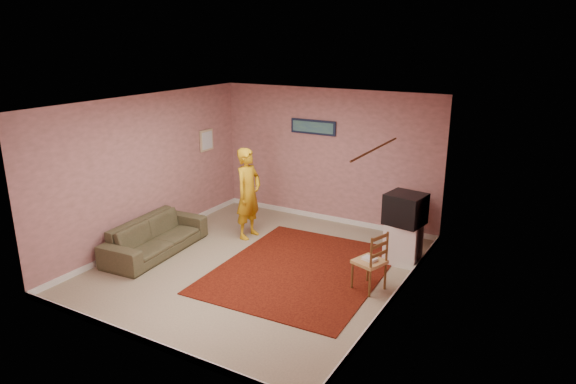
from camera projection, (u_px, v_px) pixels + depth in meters
The scene contains 26 objects.
ground at pixel (258, 266), 8.20m from camera, with size 5.00×5.00×0.00m, color tan.
wall_back at pixel (327, 156), 9.89m from camera, with size 4.50×0.02×2.60m, color tan.
wall_front at pixel (134, 244), 5.75m from camera, with size 4.50×0.02×2.60m, color tan.
wall_left at pixel (148, 170), 8.89m from camera, with size 0.02×5.00×2.60m, color tan.
wall_right at pixel (399, 213), 6.75m from camera, with size 0.02×5.00×2.60m, color tan.
ceiling at pixel (255, 103), 7.44m from camera, with size 4.50×5.00×0.02m, color silver.
baseboard_back at pixel (326, 217), 10.25m from camera, with size 4.50×0.02×0.10m, color white.
baseboard_front at pixel (144, 340), 6.12m from camera, with size 4.50×0.02×0.10m, color white.
baseboard_left at pixel (154, 237), 9.25m from camera, with size 0.02×5.00×0.10m, color white.
baseboard_right at pixel (393, 297), 7.12m from camera, with size 0.02×5.00×0.10m, color white.
window at pixel (375, 223), 5.96m from camera, with size 0.01×1.10×1.50m, color black.
curtain_sheer at pixel (369, 243), 5.90m from camera, with size 0.01×0.75×2.10m, color white.
curtain_floral at pixel (388, 224), 6.49m from camera, with size 0.01×0.35×2.10m, color silver.
curtain_rod at pixel (375, 149), 5.73m from camera, with size 0.02×0.02×1.40m, color brown.
picture_back at pixel (313, 127), 9.85m from camera, with size 0.95×0.04×0.28m.
picture_left at pixel (207, 140), 10.13m from camera, with size 0.04×0.38×0.42m.
area_rug at pixel (301, 270), 8.06m from camera, with size 2.44×3.05×0.02m, color black.
tv_cabinet at pixel (403, 243), 8.25m from camera, with size 0.52×0.48×0.67m, color white.
crt_tv at pixel (405, 209), 8.09m from camera, with size 0.65×0.60×0.49m.
chair_a at pixel (405, 215), 8.91m from camera, with size 0.49×0.48×0.49m.
dvd_player at pixel (404, 218), 8.93m from camera, with size 0.35×0.25×0.06m, color #B0B0B5.
blue_throw at pixel (408, 203), 8.99m from camera, with size 0.44×0.05×0.46m, color #9BD1FF.
chair_b at pixel (370, 254), 7.31m from camera, with size 0.49×0.50×0.48m.
game_console at pixel (370, 259), 7.33m from camera, with size 0.20×0.14×0.04m, color white.
sofa at pixel (156, 236), 8.65m from camera, with size 1.97×0.77×0.58m, color brown.
person at pixel (248, 193), 9.18m from camera, with size 0.60×0.40×1.65m, color #C59212.
Camera 1 is at (4.15, -6.26, 3.53)m, focal length 32.00 mm.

